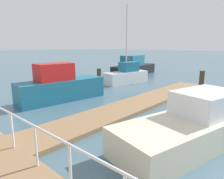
{
  "coord_description": "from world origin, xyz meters",
  "views": [
    {
      "loc": [
        -5.27,
        1.07,
        3.32
      ],
      "look_at": [
        1.29,
        6.99,
        1.41
      ],
      "focal_mm": 32.42,
      "sensor_mm": 36.0,
      "label": 1
    }
  ],
  "objects": [
    {
      "name": "moored_boat_2",
      "position": [
        1.68,
        3.34,
        0.65
      ],
      "size": [
        6.57,
        3.46,
        1.77
      ],
      "color": "beige",
      "rests_on": "ground_plane"
    },
    {
      "name": "moored_boat_1",
      "position": [
        14.12,
        15.12,
        0.84
      ],
      "size": [
        6.95,
        2.79,
        2.26
      ],
      "color": "black",
      "rests_on": "ground_plane"
    },
    {
      "name": "moored_boat_0",
      "position": [
        1.66,
        11.6,
        0.88
      ],
      "size": [
        5.52,
        2.16,
        2.32
      ],
      "color": "#1E6B8C",
      "rests_on": "ground_plane"
    },
    {
      "name": "dock_piling_1",
      "position": [
        5.26,
        11.88,
        0.83
      ],
      "size": [
        0.33,
        0.33,
        1.67
      ],
      "primitive_type": "cylinder",
      "color": "#473826",
      "rests_on": "ground_plane"
    },
    {
      "name": "floating_dock",
      "position": [
        4.22,
        7.44,
        0.09
      ],
      "size": [
        15.43,
        2.0,
        0.18
      ],
      "primitive_type": "cube",
      "color": "#93704C",
      "rests_on": "ground_plane"
    },
    {
      "name": "dock_piling_0",
      "position": [
        9.82,
        12.72,
        1.15
      ],
      "size": [
        0.33,
        0.33,
        2.29
      ],
      "primitive_type": "cylinder",
      "color": "brown",
      "rests_on": "ground_plane"
    },
    {
      "name": "dock_piling_3",
      "position": [
        9.12,
        5.71,
        0.83
      ],
      "size": [
        0.33,
        0.33,
        1.66
      ],
      "primitive_type": "cylinder",
      "color": "#473826",
      "rests_on": "ground_plane"
    },
    {
      "name": "moored_boat_3",
      "position": [
        9.14,
        12.29,
        0.74
      ],
      "size": [
        4.46,
        2.08,
        6.81
      ],
      "color": "white",
      "rests_on": "ground_plane"
    }
  ]
}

